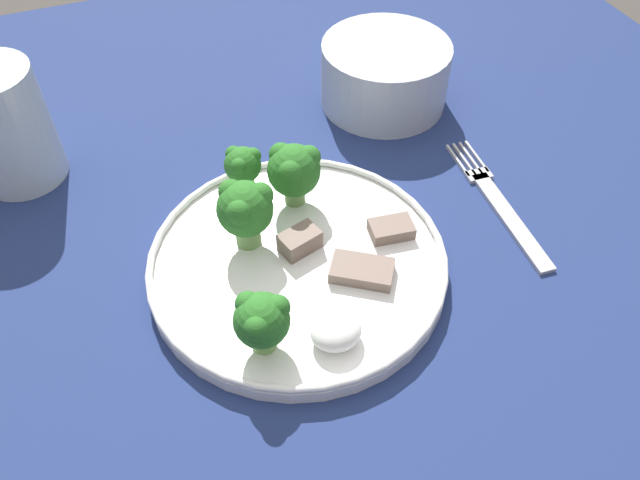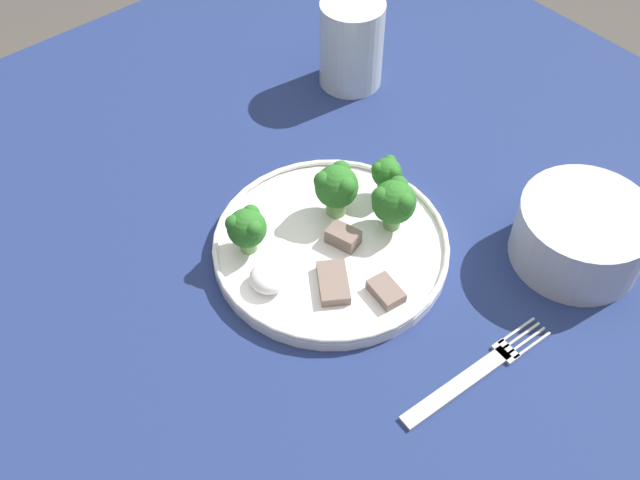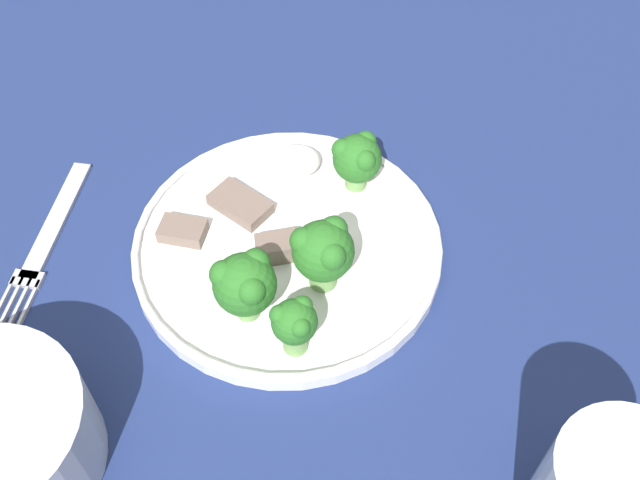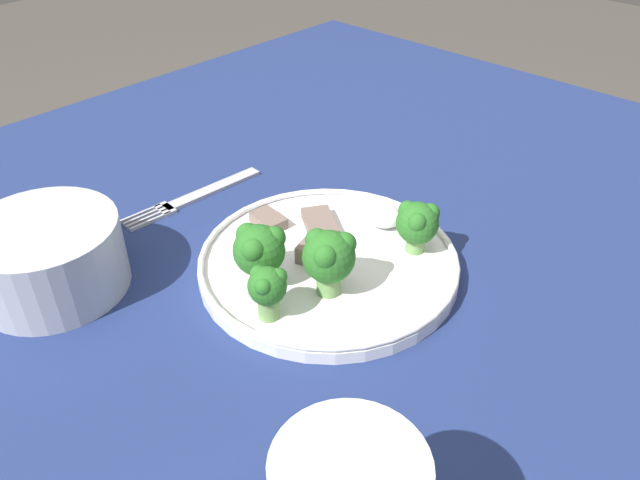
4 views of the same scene
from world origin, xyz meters
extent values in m
cube|color=navy|center=(0.00, 0.00, 0.71)|extent=(1.07, 1.13, 0.03)
cylinder|color=brown|center=(0.48, -0.51, 0.35)|extent=(0.06, 0.06, 0.70)
cylinder|color=white|center=(0.00, 0.03, 0.74)|extent=(0.24, 0.24, 0.01)
torus|color=white|center=(0.00, 0.03, 0.74)|extent=(0.24, 0.24, 0.01)
cube|color=#B2B2B7|center=(0.19, 0.02, 0.73)|extent=(0.02, 0.12, 0.00)
cube|color=#B2B2B7|center=(0.20, 0.08, 0.73)|extent=(0.02, 0.02, 0.00)
cube|color=#B2B2B7|center=(0.21, 0.10, 0.73)|extent=(0.01, 0.05, 0.00)
cube|color=#B2B2B7|center=(0.20, 0.10, 0.73)|extent=(0.01, 0.05, 0.00)
cube|color=#B2B2B7|center=(0.20, 0.10, 0.73)|extent=(0.01, 0.05, 0.00)
cube|color=#B2B2B7|center=(0.19, 0.10, 0.73)|extent=(0.01, 0.05, 0.00)
cylinder|color=#B7BCC6|center=(0.17, 0.22, 0.76)|extent=(0.13, 0.13, 0.07)
cylinder|color=white|center=(0.17, 0.22, 0.76)|extent=(0.11, 0.11, 0.05)
cylinder|color=#709E56|center=(0.02, 0.10, 0.75)|extent=(0.02, 0.02, 0.02)
sphere|color=#286B23|center=(0.02, 0.10, 0.78)|extent=(0.05, 0.05, 0.05)
sphere|color=#286B23|center=(0.04, 0.10, 0.79)|extent=(0.02, 0.02, 0.02)
sphere|color=#286B23|center=(0.01, 0.11, 0.79)|extent=(0.02, 0.02, 0.02)
sphere|color=#286B23|center=(0.01, 0.09, 0.79)|extent=(0.02, 0.02, 0.02)
cylinder|color=#709E56|center=(-0.05, -0.03, 0.75)|extent=(0.02, 0.02, 0.02)
sphere|color=#286B23|center=(-0.05, -0.03, 0.77)|extent=(0.04, 0.04, 0.04)
sphere|color=#286B23|center=(-0.04, -0.03, 0.78)|extent=(0.02, 0.02, 0.02)
sphere|color=#286B23|center=(-0.06, -0.02, 0.78)|extent=(0.02, 0.02, 0.02)
sphere|color=#286B23|center=(-0.06, -0.04, 0.78)|extent=(0.02, 0.02, 0.02)
cylinder|color=#709E56|center=(-0.03, 0.07, 0.75)|extent=(0.02, 0.02, 0.02)
sphere|color=#286B23|center=(-0.03, 0.07, 0.78)|extent=(0.05, 0.05, 0.05)
sphere|color=#286B23|center=(-0.02, 0.07, 0.79)|extent=(0.02, 0.02, 0.02)
sphere|color=#286B23|center=(-0.04, 0.08, 0.79)|extent=(0.02, 0.02, 0.02)
sphere|color=#286B23|center=(-0.04, 0.06, 0.79)|extent=(0.02, 0.02, 0.02)
cylinder|color=#709E56|center=(-0.02, 0.12, 0.75)|extent=(0.02, 0.02, 0.02)
sphere|color=#286B23|center=(-0.02, 0.12, 0.77)|extent=(0.03, 0.03, 0.03)
sphere|color=#286B23|center=(-0.01, 0.12, 0.78)|extent=(0.01, 0.01, 0.01)
sphere|color=#286B23|center=(-0.02, 0.13, 0.78)|extent=(0.01, 0.01, 0.01)
sphere|color=#286B23|center=(-0.02, 0.12, 0.78)|extent=(0.01, 0.01, 0.01)
cube|color=#756056|center=(0.04, 0.00, 0.75)|extent=(0.06, 0.05, 0.01)
cube|color=#756056|center=(0.08, 0.03, 0.75)|extent=(0.04, 0.03, 0.01)
cube|color=#756056|center=(0.01, 0.04, 0.75)|extent=(0.04, 0.03, 0.02)
ellipsoid|color=white|center=(0.00, -0.05, 0.75)|extent=(0.04, 0.03, 0.02)
camera|label=1|loc=(-0.10, -0.28, 1.13)|focal=35.00mm
camera|label=2|loc=(0.37, -0.29, 1.33)|focal=42.00mm
camera|label=3|loc=(-0.06, 0.39, 1.21)|focal=42.00mm
camera|label=4|loc=(-0.31, 0.38, 1.10)|focal=35.00mm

